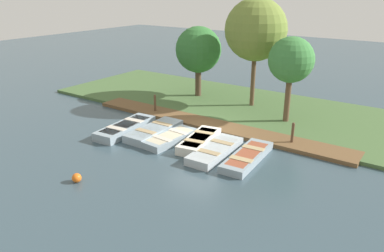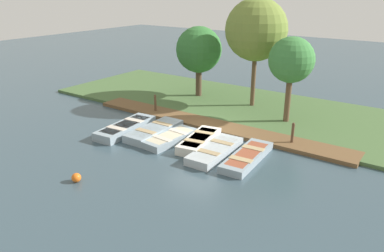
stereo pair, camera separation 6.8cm
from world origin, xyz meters
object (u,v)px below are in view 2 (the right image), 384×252
buoy (76,178)px  rowboat_3 (199,141)px  rowboat_0 (126,128)px  rowboat_2 (170,138)px  rowboat_1 (154,131)px  park_tree_left (256,30)px  park_tree_far_left (199,50)px  park_tree_center (291,61)px  mooring_post_far (293,134)px  mooring_post_near (155,104)px  rowboat_4 (215,151)px  rowboat_5 (247,157)px

buoy → rowboat_3: bearing=161.8°
rowboat_0 → rowboat_2: 2.55m
rowboat_1 → park_tree_left: size_ratio=0.53×
rowboat_3 → park_tree_far_left: size_ratio=0.68×
rowboat_3 → park_tree_left: bearing=174.9°
buoy → park_tree_center: size_ratio=0.08×
park_tree_center → rowboat_2: bearing=-33.3°
rowboat_1 → park_tree_center: (-5.06, 4.61, 3.10)m
rowboat_1 → rowboat_2: rowboat_1 is taller
mooring_post_far → buoy: bearing=-34.2°
mooring_post_near → park_tree_left: size_ratio=0.18×
park_tree_center → rowboat_3: bearing=-23.7°
mooring_post_far → rowboat_1: bearing=-67.2°
rowboat_3 → rowboat_4: 1.23m
rowboat_3 → rowboat_5: (0.21, 2.49, -0.05)m
buoy → park_tree_left: bearing=174.1°
mooring_post_far → rowboat_5: bearing=-20.8°
rowboat_0 → buoy: rowboat_0 is taller
rowboat_5 → rowboat_3: bearing=-98.6°
park_tree_left → mooring_post_far: bearing=44.5°
rowboat_2 → mooring_post_far: size_ratio=2.65×
rowboat_3 → mooring_post_far: size_ratio=2.74×
rowboat_0 → rowboat_5: 6.38m
rowboat_5 → mooring_post_far: size_ratio=3.06×
rowboat_3 → park_tree_left: park_tree_left is taller
rowboat_5 → buoy: buoy is taller
rowboat_1 → rowboat_3: size_ratio=1.07×
mooring_post_far → park_tree_left: 6.91m
mooring_post_near → buoy: 8.15m
mooring_post_near → park_tree_center: bearing=111.3°
rowboat_2 → park_tree_far_left: park_tree_far_left is taller
rowboat_5 → park_tree_far_left: park_tree_far_left is taller
rowboat_1 → rowboat_5: size_ratio=0.96×
rowboat_0 → park_tree_left: 8.89m
rowboat_2 → rowboat_3: size_ratio=0.97×
rowboat_5 → mooring_post_near: size_ratio=3.06×
mooring_post_near → park_tree_far_left: park_tree_far_left is taller
rowboat_1 → park_tree_left: 8.05m
mooring_post_near → rowboat_0: bearing=12.0°
rowboat_3 → rowboat_1: bearing=-95.3°
rowboat_2 → buoy: 5.01m
rowboat_5 → buoy: 6.71m
rowboat_4 → park_tree_left: 8.23m
rowboat_1 → buoy: bearing=6.6°
park_tree_left → park_tree_center: bearing=61.0°
rowboat_0 → rowboat_3: (-0.72, 3.86, -0.01)m
rowboat_3 → rowboat_4: size_ratio=0.94×
rowboat_4 → park_tree_far_left: park_tree_far_left is taller
rowboat_0 → buoy: bearing=19.5°
rowboat_1 → park_tree_left: bearing=162.3°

